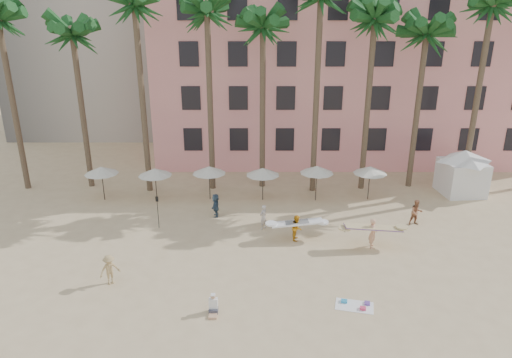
{
  "coord_description": "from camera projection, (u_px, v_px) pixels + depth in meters",
  "views": [
    {
      "loc": [
        -1.47,
        -19.53,
        13.18
      ],
      "look_at": [
        -1.5,
        6.0,
        4.0
      ],
      "focal_mm": 32.0,
      "sensor_mm": 36.0,
      "label": 1
    }
  ],
  "objects": [
    {
      "name": "beach_towel",
      "position": [
        355.0,
        305.0,
        21.93
      ],
      "size": [
        1.98,
        1.38,
        0.14
      ],
      "color": "white",
      "rests_on": "ground"
    },
    {
      "name": "palm_row",
      "position": [
        284.0,
        19.0,
        32.56
      ],
      "size": [
        44.4,
        5.4,
        16.3
      ],
      "color": "brown",
      "rests_on": "ground"
    },
    {
      "name": "umbrella_row",
      "position": [
        236.0,
        171.0,
        33.81
      ],
      "size": [
        22.5,
        2.7,
        2.73
      ],
      "color": "#332B23",
      "rests_on": "ground"
    },
    {
      "name": "carrier_yellow",
      "position": [
        373.0,
        231.0,
        27.19
      ],
      "size": [
        3.47,
        0.93,
        1.85
      ],
      "color": "tan",
      "rests_on": "ground"
    },
    {
      "name": "cabana",
      "position": [
        463.0,
        168.0,
        35.16
      ],
      "size": [
        4.85,
        4.85,
        3.5
      ],
      "color": "silver",
      "rests_on": "ground"
    },
    {
      "name": "seated_man",
      "position": [
        213.0,
        307.0,
        21.32
      ],
      "size": [
        0.43,
        0.74,
        0.97
      ],
      "color": "#3F3F4C",
      "rests_on": "ground"
    },
    {
      "name": "paddle",
      "position": [
        158.0,
        208.0,
        29.52
      ],
      "size": [
        0.18,
        0.04,
        2.23
      ],
      "color": "black",
      "rests_on": "ground"
    },
    {
      "name": "beachgoers",
      "position": [
        253.0,
        224.0,
        28.64
      ],
      "size": [
        19.25,
        9.81,
        1.75
      ],
      "color": "#374D61",
      "rests_on": "ground"
    },
    {
      "name": "pink_hotel",
      "position": [
        343.0,
        72.0,
        44.59
      ],
      "size": [
        35.0,
        14.0,
        16.0
      ],
      "primitive_type": "cube",
      "color": "pink",
      "rests_on": "ground"
    },
    {
      "name": "ground",
      "position": [
        286.0,
        294.0,
        22.83
      ],
      "size": [
        120.0,
        120.0,
        0.0
      ],
      "primitive_type": "plane",
      "color": "#D1B789",
      "rests_on": "ground"
    },
    {
      "name": "carrier_white",
      "position": [
        297.0,
        226.0,
        28.16
      ],
      "size": [
        3.23,
        0.96,
        1.62
      ],
      "color": "orange",
      "rests_on": "ground"
    }
  ]
}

